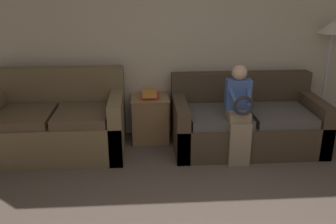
# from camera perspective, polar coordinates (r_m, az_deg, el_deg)

# --- Properties ---
(wall_back) EXTENTS (7.80, 0.06, 2.55)m
(wall_back) POSITION_cam_1_polar(r_m,az_deg,el_deg) (5.12, 2.99, 10.45)
(wall_back) COLOR beige
(wall_back) RESTS_ON ground_plane
(couch_main) EXTENTS (1.89, 1.00, 0.90)m
(couch_main) POSITION_cam_1_polar(r_m,az_deg,el_deg) (5.00, 11.68, -1.60)
(couch_main) COLOR #473828
(couch_main) RESTS_ON ground_plane
(couch_side) EXTENTS (1.67, 0.97, 1.02)m
(couch_side) POSITION_cam_1_polar(r_m,az_deg,el_deg) (4.92, -16.48, -1.88)
(couch_side) COLOR brown
(couch_side) RESTS_ON ground_plane
(child_left_seated) EXTENTS (0.30, 0.38, 1.17)m
(child_left_seated) POSITION_cam_1_polar(r_m,az_deg,el_deg) (4.45, 10.77, 0.30)
(child_left_seated) COLOR gray
(child_left_seated) RESTS_ON ground_plane
(side_shelf) EXTENTS (0.50, 0.46, 0.61)m
(side_shelf) POSITION_cam_1_polar(r_m,az_deg,el_deg) (5.07, -2.71, -0.92)
(side_shelf) COLOR olive
(side_shelf) RESTS_ON ground_plane
(book_stack) EXTENTS (0.24, 0.31, 0.08)m
(book_stack) POSITION_cam_1_polar(r_m,az_deg,el_deg) (4.96, -2.79, 2.72)
(book_stack) COLOR #BC3833
(book_stack) RESTS_ON side_shelf
(floor_lamp) EXTENTS (0.37, 0.37, 1.59)m
(floor_lamp) POSITION_cam_1_polar(r_m,az_deg,el_deg) (5.43, 23.66, 10.39)
(floor_lamp) COLOR #2D2B28
(floor_lamp) RESTS_ON ground_plane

